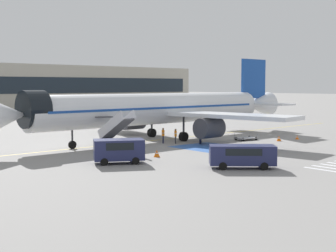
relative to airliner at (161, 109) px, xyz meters
name	(u,v)px	position (x,y,z in m)	size (l,w,h in m)	color
ground_plane	(157,141)	(-0.96, -0.42, -3.76)	(600.00, 600.00, 0.00)	gray
apron_leadline_yellow	(157,140)	(-0.65, -0.01, -3.76)	(0.20, 77.41, 0.01)	gold
apron_stand_patch_blue	(220,149)	(-0.65, -10.39, -3.76)	(6.16, 9.93, 0.01)	#2856A8
apron_walkway_bar_0	(324,170)	(-3.65, -24.17, -3.76)	(0.44, 3.60, 0.01)	silver
apron_walkway_bar_1	(332,168)	(-2.45, -24.17, -3.76)	(0.44, 3.60, 0.01)	silver
airliner	(161,109)	(0.00, 0.00, 0.00)	(43.13, 33.64, 10.44)	silver
boarding_stairs_forward	(116,141)	(-9.78, -4.53, -2.74)	(2.26, 5.25, 4.23)	#ADB2BA
fuel_tanker	(106,113)	(8.93, 25.44, -1.92)	(9.45, 3.25, 3.62)	#38383D
service_van_0	(119,149)	(-13.97, -10.93, -2.53)	(4.67, 3.84, 2.06)	#1E234C
service_van_1	(242,154)	(-7.92, -19.43, -2.63)	(5.10, 4.88, 1.87)	#1E234C
baggage_cart	(246,138)	(7.50, -7.15, -3.51)	(2.84, 1.97, 0.87)	gray
ground_crew_0	(176,135)	(-1.18, -3.96, -2.79)	(0.43, 0.49, 1.70)	#2D2D33
ground_crew_1	(200,135)	(0.59, -6.21, -2.77)	(0.44, 0.25, 1.72)	#191E38
ground_crew_2	(163,134)	(-2.16, -2.91, -2.74)	(0.40, 0.49, 1.77)	#191E38
traffic_cone_0	(157,153)	(-9.24, -10.30, -3.43)	(0.59, 0.59, 0.66)	orange
traffic_cone_1	(279,138)	(9.74, -10.33, -3.45)	(0.56, 0.56, 0.62)	orange
traffic_cone_2	(297,137)	(12.94, -10.75, -3.51)	(0.46, 0.46, 0.51)	orange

